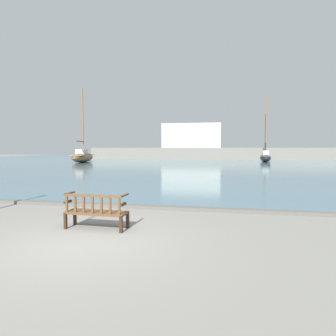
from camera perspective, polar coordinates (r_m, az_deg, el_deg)
ground_plane at (r=7.03m, az=-15.65°, el=-13.57°), size 160.00×160.00×0.00m
harbor_water at (r=50.10m, az=7.77°, el=1.43°), size 100.00×80.00×0.08m
quay_edge_kerb at (r=10.48m, az=-6.01°, el=-7.34°), size 40.00×0.30×0.12m
park_bench at (r=7.98m, az=-13.57°, el=-7.95°), size 1.62×0.59×0.92m
sailboat_outer_port at (r=46.71m, az=18.08°, el=2.07°), size 2.03×6.71×9.71m
sailboat_nearest_starboard at (r=44.56m, az=-15.91°, el=2.14°), size 4.19×9.54×10.52m
far_breakwater at (r=54.76m, az=7.02°, el=3.72°), size 45.35×2.40×6.60m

